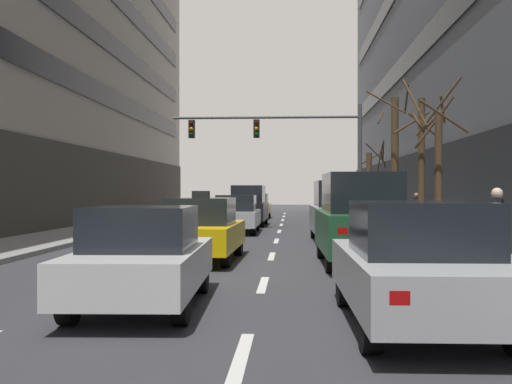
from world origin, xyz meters
TOP-DOWN VIEW (x-y plane):
  - ground_plane at (0.00, 0.00)m, footprint 120.00×120.00m
  - sidewalk_right at (6.52, 0.00)m, footprint 3.18×80.00m
  - lane_stripe_l1_s3 at (-1.64, -3.00)m, footprint 0.16×2.00m
  - lane_stripe_l1_s4 at (-1.64, 2.00)m, footprint 0.16×2.00m
  - lane_stripe_l1_s5 at (-1.64, 7.00)m, footprint 0.16×2.00m
  - lane_stripe_l1_s6 at (-1.64, 12.00)m, footprint 0.16×2.00m
  - lane_stripe_l1_s7 at (-1.64, 17.00)m, footprint 0.16×2.00m
  - lane_stripe_l1_s8 at (-1.64, 22.00)m, footprint 0.16×2.00m
  - lane_stripe_l1_s9 at (-1.64, 27.00)m, footprint 0.16×2.00m
  - lane_stripe_l1_s10 at (-1.64, 32.00)m, footprint 0.16×2.00m
  - lane_stripe_l2_s2 at (1.64, -8.00)m, footprint 0.16×2.00m
  - lane_stripe_l2_s3 at (1.64, -3.00)m, footprint 0.16×2.00m
  - lane_stripe_l2_s4 at (1.64, 2.00)m, footprint 0.16×2.00m
  - lane_stripe_l2_s5 at (1.64, 7.00)m, footprint 0.16×2.00m
  - lane_stripe_l2_s6 at (1.64, 12.00)m, footprint 0.16×2.00m
  - lane_stripe_l2_s7 at (1.64, 17.00)m, footprint 0.16×2.00m
  - lane_stripe_l2_s8 at (1.64, 22.00)m, footprint 0.16×2.00m
  - lane_stripe_l2_s9 at (1.64, 27.00)m, footprint 0.16×2.00m
  - lane_stripe_l2_s10 at (1.64, 32.00)m, footprint 0.16×2.00m
  - taxi_driving_0 at (-0.12, 0.78)m, footprint 1.91×4.40m
  - car_driving_1 at (-0.01, 16.09)m, footprint 1.87×4.31m
  - car_driving_2 at (-0.13, -5.34)m, footprint 1.93×4.29m
  - car_driving_3 at (-0.14, 10.82)m, footprint 1.81×4.33m
  - taxi_driving_4 at (-0.14, 23.99)m, footprint 1.88×4.31m
  - car_parked_0 at (3.88, -6.47)m, footprint 1.96×4.53m
  - car_parked_1 at (3.88, 0.20)m, footprint 2.04×4.69m
  - car_parked_2 at (3.88, 6.94)m, footprint 1.97×4.51m
  - traffic_signal_0 at (2.13, 13.19)m, footprint 8.76×0.35m
  - street_tree_0 at (6.26, 16.84)m, footprint 1.47×1.82m
  - street_tree_1 at (6.22, 4.21)m, footprint 1.63×1.63m
  - street_tree_2 at (6.19, 8.99)m, footprint 1.66×1.89m
  - street_tree_3 at (6.16, 2.06)m, footprint 1.67×1.66m
  - pedestrian_0 at (6.35, -2.19)m, footprint 0.34×0.47m
  - pedestrian_1 at (7.45, 11.07)m, footprint 0.21×0.53m

SIDE VIEW (x-z plane):
  - ground_plane at x=0.00m, z-range 0.00..0.00m
  - lane_stripe_l1_s3 at x=-1.64m, z-range 0.00..0.01m
  - lane_stripe_l1_s4 at x=-1.64m, z-range 0.00..0.01m
  - lane_stripe_l1_s5 at x=-1.64m, z-range 0.00..0.01m
  - lane_stripe_l1_s6 at x=-1.64m, z-range 0.00..0.01m
  - lane_stripe_l1_s7 at x=-1.64m, z-range 0.00..0.01m
  - lane_stripe_l1_s8 at x=-1.64m, z-range 0.00..0.01m
  - lane_stripe_l1_s9 at x=-1.64m, z-range 0.00..0.01m
  - lane_stripe_l1_s10 at x=-1.64m, z-range 0.00..0.01m
  - lane_stripe_l2_s2 at x=1.64m, z-range 0.00..0.01m
  - lane_stripe_l2_s3 at x=1.64m, z-range 0.00..0.01m
  - lane_stripe_l2_s4 at x=1.64m, z-range 0.00..0.01m
  - lane_stripe_l2_s5 at x=1.64m, z-range 0.00..0.01m
  - lane_stripe_l2_s6 at x=1.64m, z-range 0.00..0.01m
  - lane_stripe_l2_s7 at x=1.64m, z-range 0.00..0.01m
  - lane_stripe_l2_s8 at x=1.64m, z-range 0.00..0.01m
  - lane_stripe_l2_s9 at x=1.64m, z-range 0.00..0.01m
  - lane_stripe_l2_s10 at x=1.64m, z-range 0.00..0.01m
  - sidewalk_right at x=6.52m, z-range 0.00..0.14m
  - car_driving_2 at x=-0.13m, z-range -0.01..1.57m
  - taxi_driving_4 at x=-0.14m, z-range -0.10..1.68m
  - car_driving_3 at x=-0.14m, z-range -0.01..1.61m
  - taxi_driving_0 at x=-0.12m, z-range -0.10..1.71m
  - car_parked_0 at x=3.88m, z-range -0.01..1.67m
  - car_driving_1 at x=-0.01m, z-range 0.00..2.06m
  - pedestrian_1 at x=7.45m, z-range 0.26..1.84m
  - car_parked_2 at x=3.88m, z-range -0.01..2.16m
  - car_parked_1 at x=3.88m, z-range -0.01..2.24m
  - pedestrian_0 at x=6.35m, z-range 0.28..2.03m
  - street_tree_0 at x=6.26m, z-range 0.03..4.26m
  - street_tree_3 at x=6.16m, z-range -0.01..4.87m
  - street_tree_1 at x=6.22m, z-range 0.32..4.86m
  - street_tree_2 at x=6.19m, z-range 0.02..5.78m
  - traffic_signal_0 at x=2.13m, z-range 1.31..6.94m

